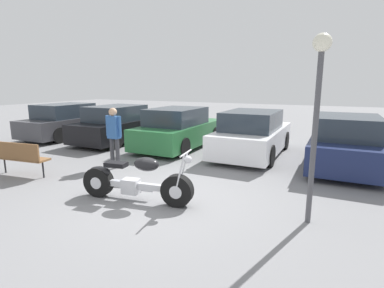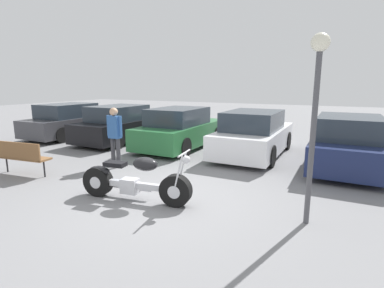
% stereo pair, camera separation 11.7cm
% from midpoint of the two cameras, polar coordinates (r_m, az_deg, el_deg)
% --- Properties ---
extents(ground_plane, '(60.00, 60.00, 0.00)m').
position_cam_midpoint_polar(ground_plane, '(6.29, -6.03, -10.37)').
color(ground_plane, slate).
extents(motorcycle, '(2.39, 0.73, 1.08)m').
position_cam_midpoint_polar(motorcycle, '(6.16, -11.36, -6.92)').
color(motorcycle, black).
rests_on(motorcycle, ground_plane).
extents(parked_car_dark_grey, '(1.87, 4.25, 1.47)m').
position_cam_midpoint_polar(parked_car_dark_grey, '(14.38, -22.72, 3.96)').
color(parked_car_dark_grey, '#3D3D42').
rests_on(parked_car_dark_grey, ground_plane).
extents(parked_car_black, '(1.87, 4.25, 1.47)m').
position_cam_midpoint_polar(parked_car_black, '(12.56, -13.93, 3.55)').
color(parked_car_black, black).
rests_on(parked_car_black, ground_plane).
extents(parked_car_green, '(1.87, 4.25, 1.47)m').
position_cam_midpoint_polar(parked_car_green, '(11.05, -2.78, 2.83)').
color(parked_car_green, '#286B38').
rests_on(parked_car_green, ground_plane).
extents(parked_car_white, '(1.87, 4.25, 1.47)m').
position_cam_midpoint_polar(parked_car_white, '(10.08, 11.17, 1.79)').
color(parked_car_white, white).
rests_on(parked_car_white, ground_plane).
extents(parked_car_navy, '(1.87, 4.25, 1.47)m').
position_cam_midpoint_polar(parked_car_navy, '(9.50, 26.92, 0.17)').
color(parked_car_navy, '#19234C').
rests_on(parked_car_navy, ground_plane).
extents(park_bench, '(1.53, 0.57, 0.89)m').
position_cam_midpoint_polar(park_bench, '(8.79, -30.36, -1.89)').
color(park_bench, brown).
rests_on(park_bench, ground_plane).
extents(lamp_post, '(0.29, 0.29, 3.09)m').
position_cam_midpoint_polar(lamp_post, '(5.15, 22.29, 9.02)').
color(lamp_post, '#4C4C51').
rests_on(lamp_post, ground_plane).
extents(person_standing, '(0.52, 0.23, 1.68)m').
position_cam_midpoint_polar(person_standing, '(8.61, -15.04, 2.14)').
color(person_standing, '#38383D').
rests_on(person_standing, ground_plane).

